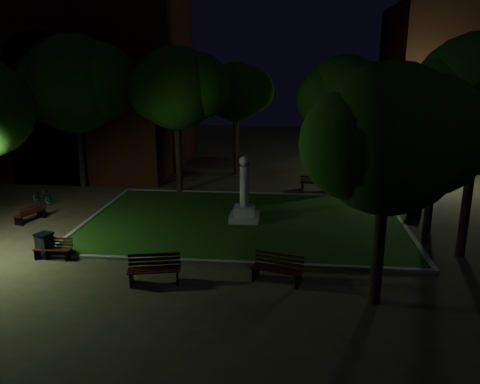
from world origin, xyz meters
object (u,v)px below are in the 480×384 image
object	(u,v)px
bench_west_near	(54,249)
bicycle	(42,196)
bench_right_side	(414,206)
bench_near_left	(154,270)
trash_bin	(45,245)
bench_near_right	(277,269)
bench_far_side	(315,184)
bench_left_side	(31,214)
monument	(244,203)

from	to	relation	value
bench_west_near	bicycle	world-z (taller)	bench_west_near
bicycle	bench_right_side	bearing A→B (deg)	-67.81
bench_near_left	trash_bin	bearing A→B (deg)	147.69
bench_near_right	bench_far_side	distance (m)	12.77
bench_near_right	bicycle	size ratio (longest dim) A/B	1.27
bench_near_left	bench_near_right	size ratio (longest dim) A/B	1.01
bench_left_side	bench_far_side	xyz separation A→B (m)	(14.17, 7.24, 0.06)
monument	bench_right_side	size ratio (longest dim) A/B	1.70
bench_right_side	bicycle	size ratio (longest dim) A/B	1.26
bench_far_side	bicycle	world-z (taller)	bench_far_side
bench_far_side	trash_bin	world-z (taller)	bench_far_side
bench_near_left	bench_left_side	world-z (taller)	bench_near_left
bench_right_side	bench_far_side	size ratio (longest dim) A/B	1.01
monument	bench_far_side	bearing A→B (deg)	58.76
bench_near_right	bench_far_side	world-z (taller)	bench_near_right
trash_bin	bench_near_right	bearing A→B (deg)	-7.91
bench_near_left	bench_west_near	world-z (taller)	bench_near_left
monument	bench_west_near	distance (m)	8.84
trash_bin	bicycle	xyz separation A→B (m)	(-3.95, 7.16, -0.11)
bench_near_left	bench_west_near	size ratio (longest dim) A/B	1.31
bench_far_side	monument	bearing A→B (deg)	67.61
bench_right_side	bench_near_right	bearing A→B (deg)	159.73
bench_left_side	bench_far_side	world-z (taller)	bench_far_side
bench_left_side	trash_bin	world-z (taller)	trash_bin
bench_left_side	bench_right_side	world-z (taller)	bench_right_side
bench_west_near	bench_left_side	world-z (taller)	bench_left_side
bench_west_near	trash_bin	size ratio (longest dim) A/B	1.49
bench_near_right	bench_right_side	distance (m)	10.83
monument	bicycle	bearing A→B (deg)	169.89
bench_west_near	bench_far_side	xyz separation A→B (m)	(10.88, 11.43, 0.09)
bench_left_side	bicycle	size ratio (longest dim) A/B	1.10
bench_right_side	monument	bearing A→B (deg)	121.91
bench_near_right	bench_left_side	distance (m)	13.31
monument	bench_left_side	world-z (taller)	monument
bench_left_side	bench_west_near	bearing A→B (deg)	57.23
bench_near_right	bench_far_side	xyz separation A→B (m)	(2.00, 12.61, -0.00)
bench_left_side	bicycle	bearing A→B (deg)	-141.92
monument	bench_left_side	xyz separation A→B (m)	(-10.41, -1.03, -0.56)
bench_left_side	bench_far_side	size ratio (longest dim) A/B	0.88
monument	bench_far_side	world-z (taller)	monument
bench_near_left	bench_west_near	bearing A→B (deg)	147.26
bench_near_left	bicycle	xyz separation A→B (m)	(-8.94, 8.97, -0.08)
bench_near_left	bench_near_right	world-z (taller)	bench_near_left
bench_left_side	trash_bin	bearing A→B (deg)	54.30
bench_west_near	trash_bin	world-z (taller)	trash_bin
bench_near_right	bench_left_side	world-z (taller)	bench_near_right
bench_near_right	bench_west_near	xyz separation A→B (m)	(-8.88, 1.18, -0.09)
monument	bicycle	xyz separation A→B (m)	(-11.47, 2.05, -0.56)
bench_west_near	bench_far_side	distance (m)	15.78
bench_near_right	bench_west_near	world-z (taller)	bench_near_right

